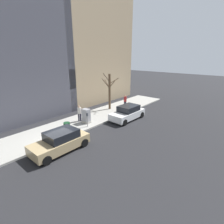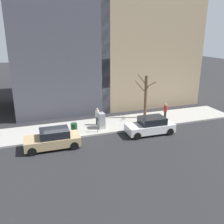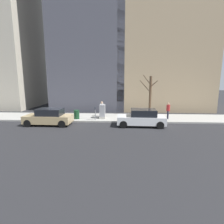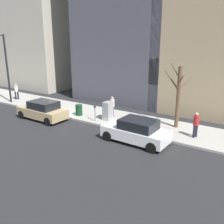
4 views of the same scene
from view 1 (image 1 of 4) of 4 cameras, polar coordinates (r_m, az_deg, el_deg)
ground_plane at (r=14.87m, az=-16.49°, el=-9.39°), size 120.00×120.00×0.00m
sidewalk at (r=16.41m, az=-20.44°, el=-6.82°), size 4.00×36.00×0.15m
parked_car_white at (r=18.86m, az=5.12°, el=-0.27°), size 2.02×4.25×1.52m
parked_car_tan at (r=13.34m, az=-16.51°, el=-9.19°), size 1.97×4.22×1.52m
parking_meter at (r=16.64m, az=-8.08°, el=-2.07°), size 0.14×0.10×1.35m
utility_box at (r=17.66m, az=-8.43°, el=-1.31°), size 0.83×0.61×1.43m
bare_tree at (r=21.59m, az=-0.82°, el=6.96°), size 2.27×1.72×4.51m
trash_bin at (r=15.96m, az=-14.50°, el=-4.86°), size 0.56×0.56×0.90m
pedestrian_near_meter at (r=22.46m, az=4.33°, el=3.74°), size 0.39×0.36×1.66m
pedestrian_midblock at (r=18.12m, az=-10.59°, el=-0.13°), size 0.39×0.36×1.66m
office_tower_left at (r=29.74m, az=-12.02°, el=24.84°), size 12.44×12.44×20.56m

